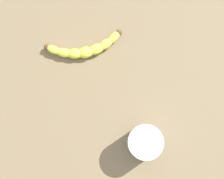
# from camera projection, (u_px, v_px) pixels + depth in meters

# --- Properties ---
(wooden_tabletop) EXTENTS (1.20, 1.20, 0.03)m
(wooden_tabletop) POSITION_uv_depth(u_px,v_px,m) (104.00, 108.00, 0.82)
(wooden_tabletop) COLOR brown
(wooden_tabletop) RESTS_ON ground
(banana) EXTENTS (0.15, 0.18, 0.03)m
(banana) POSITION_uv_depth(u_px,v_px,m) (85.00, 49.00, 0.82)
(banana) COLOR yellow
(banana) RESTS_ON wooden_tabletop
(smoothie_glass) EXTENTS (0.09, 0.09, 0.09)m
(smoothie_glass) POSITION_uv_depth(u_px,v_px,m) (144.00, 142.00, 0.74)
(smoothie_glass) COLOR silver
(smoothie_glass) RESTS_ON wooden_tabletop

